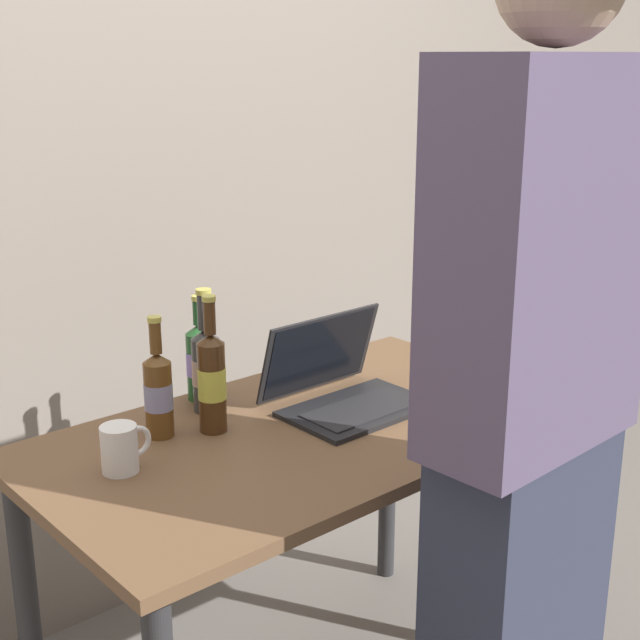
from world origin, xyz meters
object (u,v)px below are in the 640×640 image
Objects in this scene: beer_bottle_amber at (206,366)px; beer_bottle_brown at (212,379)px; beer_bottle_green at (200,360)px; beer_bottle_dark at (158,392)px; person_figure at (529,421)px; coffee_mug at (121,448)px; laptop at (343,387)px.

beer_bottle_brown reaches higher than beer_bottle_amber.
beer_bottle_dark is (-0.20, -0.13, 0.00)m from beer_bottle_green.
person_figure is (0.33, -0.76, 0.08)m from beer_bottle_dark.
beer_bottle_amber reaches higher than coffee_mug.
beer_bottle_dark is (-0.44, 0.14, 0.06)m from laptop.
laptop is 1.25× the size of beer_bottle_dark.
person_figure is at bearing -53.55° from coffee_mug.
beer_bottle_amber is (-0.03, -0.07, 0.01)m from beer_bottle_green.
laptop reaches higher than coffee_mug.
coffee_mug is at bearing -153.72° from beer_bottle_amber.
laptop is 0.46m from beer_bottle_dark.
beer_bottle_green is at bearing 131.82° from laptop.
beer_bottle_green is 0.14× the size of person_figure.
beer_bottle_brown is 1.14× the size of beer_bottle_dark.
beer_bottle_amber is 0.18m from beer_bottle_dark.
laptop is 3.13× the size of coffee_mug.
beer_bottle_green is at bearing 98.46° from person_figure.
beer_bottle_dark reaches higher than laptop.
beer_bottle_amber is 0.36m from coffee_mug.
person_figure reaches higher than laptop.
beer_bottle_amber is at bearing 18.54° from beer_bottle_dark.
beer_bottle_amber is at bearing -112.59° from beer_bottle_green.
laptop is 0.19× the size of person_figure.
coffee_mug is at bearing -146.48° from beer_bottle_green.
beer_bottle_dark is (-0.17, -0.06, -0.01)m from beer_bottle_amber.
laptop is at bearing -48.18° from beer_bottle_green.
beer_bottle_dark is at bearing 113.53° from person_figure.
beer_bottle_amber is at bearing 101.34° from person_figure.
beer_bottle_amber reaches higher than laptop.
beer_bottle_dark is at bearing -146.58° from beer_bottle_green.
beer_bottle_green is 0.90m from person_figure.
person_figure is 16.49× the size of coffee_mug.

